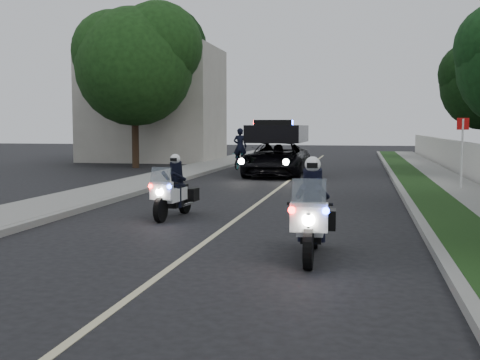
{
  "coord_description": "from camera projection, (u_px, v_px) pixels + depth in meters",
  "views": [
    {
      "loc": [
        2.83,
        -10.03,
        2.15
      ],
      "look_at": [
        0.26,
        2.61,
        1.0
      ],
      "focal_mm": 45.05,
      "sensor_mm": 36.0,
      "label": 1
    }
  ],
  "objects": [
    {
      "name": "building_far",
      "position": [
        154.0,
        105.0,
        37.6
      ],
      "size": [
        8.0,
        6.0,
        7.0
      ],
      "primitive_type": "cube",
      "color": "#A8A396",
      "rests_on": "ground"
    },
    {
      "name": "lane_marking",
      "position": [
        276.0,
        190.0,
        20.31
      ],
      "size": [
        0.12,
        50.0,
        0.01
      ],
      "primitive_type": "cube",
      "color": "#BFB78C",
      "rests_on": "ground"
    },
    {
      "name": "sign_post",
      "position": [
        461.0,
        193.0,
        19.55
      ],
      "size": [
        0.43,
        0.43,
        2.51
      ],
      "primitive_type": null,
      "rotation": [
        0.0,
        0.0,
        0.1
      ],
      "color": "#A40D0B",
      "rests_on": "ground"
    },
    {
      "name": "tree_left_near",
      "position": [
        136.0,
        168.0,
        31.35
      ],
      "size": [
        8.0,
        8.0,
        10.12
      ],
      "primitive_type": null,
      "rotation": [
        0.0,
        0.0,
        -0.41
      ],
      "color": "#1B4216",
      "rests_on": "ground"
    },
    {
      "name": "curb_right",
      "position": [
        401.0,
        191.0,
        19.49
      ],
      "size": [
        0.2,
        60.0,
        0.15
      ],
      "primitive_type": "cube",
      "color": "gray",
      "rests_on": "ground"
    },
    {
      "name": "cyclist",
      "position": [
        240.0,
        169.0,
        30.53
      ],
      "size": [
        0.69,
        0.48,
        1.88
      ],
      "primitive_type": "imported",
      "rotation": [
        0.0,
        0.0,
        3.1
      ],
      "color": "black",
      "rests_on": "ground"
    },
    {
      "name": "sidewalk_left",
      "position": [
        131.0,
        185.0,
        21.33
      ],
      "size": [
        2.0,
        60.0,
        0.16
      ],
      "primitive_type": "cube",
      "color": "gray",
      "rests_on": "ground"
    },
    {
      "name": "curb_left",
      "position": [
        160.0,
        186.0,
        21.11
      ],
      "size": [
        0.2,
        60.0,
        0.15
      ],
      "primitive_type": "cube",
      "color": "gray",
      "rests_on": "ground"
    },
    {
      "name": "tree_left_far",
      "position": [
        144.0,
        163.0,
        35.4
      ],
      "size": [
        7.46,
        7.46,
        10.82
      ],
      "primitive_type": null,
      "rotation": [
        0.0,
        0.0,
        0.16
      ],
      "color": "black",
      "rests_on": "ground"
    },
    {
      "name": "police_suv",
      "position": [
        277.0,
        176.0,
        26.35
      ],
      "size": [
        2.54,
        5.39,
        2.6
      ],
      "primitive_type": "imported",
      "rotation": [
        0.0,
        0.0,
        -0.01
      ],
      "color": "black",
      "rests_on": "ground"
    },
    {
      "name": "police_moto_right",
      "position": [
        311.0,
        258.0,
        9.88
      ],
      "size": [
        0.74,
        1.98,
        1.66
      ],
      "primitive_type": null,
      "rotation": [
        0.0,
        0.0,
        0.03
      ],
      "color": "white",
      "rests_on": "ground"
    },
    {
      "name": "bicycle",
      "position": [
        240.0,
        169.0,
        30.53
      ],
      "size": [
        0.68,
        1.57,
        0.8
      ],
      "primitive_type": "imported",
      "rotation": [
        0.0,
        0.0,
        -0.1
      ],
      "color": "black",
      "rests_on": "ground"
    },
    {
      "name": "police_moto_left",
      "position": [
        174.0,
        217.0,
        14.24
      ],
      "size": [
        0.78,
        1.82,
        1.51
      ],
      "primitive_type": null,
      "rotation": [
        0.0,
        0.0,
        -0.09
      ],
      "color": "white",
      "rests_on": "ground"
    },
    {
      "name": "grass_verge",
      "position": [
        424.0,
        191.0,
        19.35
      ],
      "size": [
        1.2,
        60.0,
        0.16
      ],
      "primitive_type": "cube",
      "color": "#193814",
      "rests_on": "ground"
    },
    {
      "name": "ground",
      "position": [
        196.0,
        249.0,
        10.55
      ],
      "size": [
        120.0,
        120.0,
        0.0
      ],
      "primitive_type": "plane",
      "color": "black",
      "rests_on": "ground"
    },
    {
      "name": "sidewalk_right",
      "position": [
        466.0,
        192.0,
        19.09
      ],
      "size": [
        1.4,
        60.0,
        0.16
      ],
      "primitive_type": "cube",
      "color": "gray",
      "rests_on": "ground"
    }
  ]
}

